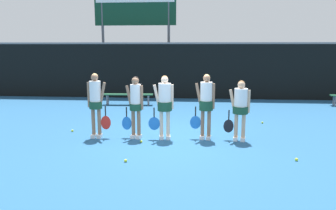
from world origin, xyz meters
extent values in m
plane|color=#235684|center=(0.00, 0.00, 0.00)|extent=(140.00, 140.00, 0.00)
cube|color=black|center=(0.00, 7.01, 1.30)|extent=(60.00, 0.06, 2.60)
cube|color=slate|center=(0.00, 7.01, 2.64)|extent=(60.00, 0.08, 0.08)
cylinder|color=#515156|center=(-4.24, 8.83, 2.52)|extent=(0.14, 0.14, 5.04)
cylinder|color=#515156|center=(-0.70, 8.83, 2.52)|extent=(0.14, 0.14, 5.04)
cube|color=#0F3823|center=(-2.47, 8.83, 4.31)|extent=(4.32, 0.12, 1.46)
cube|color=#19472D|center=(-2.17, 5.05, 0.45)|extent=(2.19, 0.47, 0.04)
cylinder|color=slate|center=(-1.28, 5.22, 0.22)|extent=(0.06, 0.06, 0.43)
cylinder|color=slate|center=(-1.27, 4.97, 0.22)|extent=(0.06, 0.06, 0.43)
cylinder|color=slate|center=(-3.06, 5.13, 0.22)|extent=(0.06, 0.06, 0.43)
cylinder|color=slate|center=(-3.05, 4.88, 0.22)|extent=(0.06, 0.06, 0.43)
cylinder|color=slate|center=(6.68, 5.71, 0.21)|extent=(0.06, 0.06, 0.42)
cylinder|color=slate|center=(6.64, 5.46, 0.21)|extent=(0.06, 0.06, 0.42)
cylinder|color=#8C664C|center=(-1.91, -0.07, 0.43)|extent=(0.10, 0.10, 0.85)
cylinder|color=#8C664C|center=(-2.08, -0.07, 0.43)|extent=(0.10, 0.10, 0.85)
cube|color=white|center=(-1.91, -0.10, 0.04)|extent=(0.11, 0.24, 0.09)
cube|color=white|center=(-2.08, -0.10, 0.04)|extent=(0.11, 0.24, 0.09)
cylinder|color=#16422B|center=(-2.00, -0.07, 0.92)|extent=(0.35, 0.35, 0.20)
cylinder|color=white|center=(-2.00, -0.07, 1.22)|extent=(0.31, 0.31, 0.73)
sphere|color=#8C664C|center=(-2.00, -0.07, 1.68)|extent=(0.19, 0.19, 0.19)
sphere|color=#D8B772|center=(-2.00, -0.05, 1.70)|extent=(0.18, 0.18, 0.18)
cylinder|color=#8C664C|center=(-1.81, -0.07, 1.20)|extent=(0.22, 0.08, 0.69)
cylinder|color=#8C664C|center=(-2.18, -0.07, 1.20)|extent=(0.08, 0.08, 0.69)
cylinder|color=black|center=(-1.73, -0.09, 0.76)|extent=(0.03, 0.03, 0.28)
ellipsoid|color=red|center=(-1.73, -0.09, 0.43)|extent=(0.28, 0.03, 0.39)
cylinder|color=#8C664C|center=(-0.81, -0.05, 0.41)|extent=(0.10, 0.10, 0.81)
cylinder|color=#8C664C|center=(-0.97, -0.02, 0.41)|extent=(0.10, 0.10, 0.81)
cube|color=white|center=(-0.81, -0.08, 0.04)|extent=(0.15, 0.25, 0.09)
cube|color=white|center=(-0.97, -0.05, 0.04)|extent=(0.15, 0.25, 0.09)
cylinder|color=#16422B|center=(-0.89, -0.04, 0.88)|extent=(0.34, 0.34, 0.18)
cylinder|color=white|center=(-0.89, -0.04, 1.15)|extent=(0.29, 0.29, 0.68)
sphere|color=#8C664C|center=(-0.89, -0.04, 1.59)|extent=(0.20, 0.20, 0.20)
sphere|color=black|center=(-0.89, -0.02, 1.62)|extent=(0.18, 0.18, 0.18)
cylinder|color=#8C664C|center=(-1.07, -0.01, 1.14)|extent=(0.22, 0.11, 0.65)
cylinder|color=#8C664C|center=(-0.72, -0.06, 1.14)|extent=(0.08, 0.08, 0.65)
cylinder|color=black|center=(-1.15, -0.01, 0.73)|extent=(0.03, 0.03, 0.27)
ellipsoid|color=blue|center=(-1.15, -0.01, 0.41)|extent=(0.27, 0.03, 0.37)
cylinder|color=beige|center=(0.00, -0.04, 0.41)|extent=(0.10, 0.10, 0.83)
cylinder|color=beige|center=(-0.18, -0.07, 0.41)|extent=(0.10, 0.10, 0.83)
cube|color=white|center=(0.01, -0.07, 0.04)|extent=(0.14, 0.25, 0.09)
cube|color=white|center=(-0.18, -0.10, 0.04)|extent=(0.14, 0.25, 0.09)
cylinder|color=#16422B|center=(-0.09, -0.05, 0.91)|extent=(0.39, 0.39, 0.24)
cylinder|color=white|center=(-0.09, -0.05, 1.18)|extent=(0.34, 0.34, 0.70)
sphere|color=beige|center=(-0.09, -0.05, 1.63)|extent=(0.19, 0.19, 0.19)
sphere|color=olive|center=(-0.09, -0.03, 1.65)|extent=(0.18, 0.18, 0.18)
cylinder|color=beige|center=(-0.30, -0.08, 1.17)|extent=(0.22, 0.10, 0.67)
cylinder|color=beige|center=(0.11, -0.03, 1.17)|extent=(0.08, 0.08, 0.67)
cylinder|color=black|center=(-0.38, -0.11, 0.75)|extent=(0.03, 0.03, 0.26)
ellipsoid|color=blue|center=(-0.38, -0.11, 0.44)|extent=(0.32, 0.03, 0.36)
cylinder|color=#8C664C|center=(1.11, 0.01, 0.42)|extent=(0.10, 0.10, 0.84)
cylinder|color=#8C664C|center=(0.94, 0.04, 0.42)|extent=(0.10, 0.10, 0.84)
cube|color=white|center=(1.11, -0.02, 0.04)|extent=(0.15, 0.26, 0.09)
cube|color=white|center=(0.93, 0.01, 0.04)|extent=(0.15, 0.26, 0.09)
cylinder|color=#16422B|center=(1.03, 0.02, 0.93)|extent=(0.37, 0.37, 0.26)
cylinder|color=white|center=(1.03, 0.02, 1.21)|extent=(0.32, 0.32, 0.72)
sphere|color=#8C664C|center=(1.03, 0.02, 1.66)|extent=(0.19, 0.19, 0.19)
sphere|color=#D8B772|center=(1.03, 0.04, 1.69)|extent=(0.18, 0.18, 0.18)
cylinder|color=#8C664C|center=(0.83, 0.06, 1.19)|extent=(0.23, 0.11, 0.69)
cylinder|color=#8C664C|center=(1.21, -0.01, 1.19)|extent=(0.08, 0.08, 0.69)
cylinder|color=black|center=(0.74, 0.05, 0.76)|extent=(0.03, 0.03, 0.26)
ellipsoid|color=blue|center=(0.74, 0.05, 0.45)|extent=(0.30, 0.03, 0.36)
cylinder|color=tan|center=(2.03, -0.07, 0.39)|extent=(0.10, 0.10, 0.77)
cylinder|color=tan|center=(1.84, -0.03, 0.39)|extent=(0.10, 0.10, 0.77)
cube|color=white|center=(2.02, -0.10, 0.04)|extent=(0.16, 0.26, 0.09)
cube|color=white|center=(1.83, -0.06, 0.04)|extent=(0.16, 0.26, 0.09)
cylinder|color=#16422B|center=(1.93, -0.05, 0.84)|extent=(0.40, 0.40, 0.19)
cylinder|color=white|center=(1.93, -0.05, 1.09)|extent=(0.35, 0.35, 0.64)
sphere|color=tan|center=(1.93, -0.05, 1.51)|extent=(0.20, 0.20, 0.20)
sphere|color=olive|center=(1.94, -0.03, 1.54)|extent=(0.18, 0.18, 0.18)
cylinder|color=tan|center=(1.72, -0.01, 1.08)|extent=(0.21, 0.11, 0.61)
cylinder|color=tan|center=(2.14, -0.09, 1.08)|extent=(0.08, 0.08, 0.61)
cylinder|color=black|center=(1.64, -0.01, 0.69)|extent=(0.03, 0.03, 0.26)
ellipsoid|color=black|center=(1.64, -0.01, 0.38)|extent=(0.27, 0.03, 0.36)
sphere|color=#CCE033|center=(-0.68, -0.49, 0.03)|extent=(0.07, 0.07, 0.07)
sphere|color=#CCE033|center=(-2.90, 0.45, 0.03)|extent=(0.07, 0.07, 0.07)
sphere|color=#CCE033|center=(-0.78, -1.97, 0.03)|extent=(0.07, 0.07, 0.07)
sphere|color=#CCE033|center=(2.95, 1.99, 0.03)|extent=(0.06, 0.06, 0.06)
sphere|color=#CCE033|center=(2.99, -1.58, 0.03)|extent=(0.07, 0.07, 0.07)
camera|label=1|loc=(0.71, -8.72, 2.52)|focal=35.00mm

